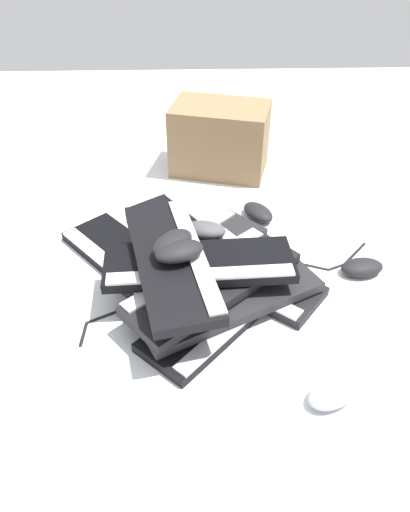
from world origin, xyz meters
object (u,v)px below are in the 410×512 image
at_px(keyboard_1, 193,255).
at_px(mouse_0, 179,251).
at_px(keyboard_5, 213,282).
at_px(mouse_3, 249,259).
at_px(mouse_5, 205,230).
at_px(mouse_6, 332,393).
at_px(keyboard_6, 199,264).
at_px(mouse_4, 258,212).
at_px(keyboard_3, 224,310).
at_px(keyboard_8, 196,237).
at_px(mouse_2, 362,267).
at_px(cardboard_box, 220,139).
at_px(mouse_7, 248,262).
at_px(keyboard_7, 171,259).
at_px(keyboard_4, 229,298).
at_px(keyboard_0, 237,272).
at_px(keyboard_2, 129,262).
at_px(mouse_1, 173,243).

relative_size(keyboard_1, mouse_0, 3.80).
xyz_separation_m(keyboard_5, mouse_3, (0.10, 0.11, -0.02)).
height_order(mouse_5, mouse_6, mouse_5).
height_order(keyboard_6, mouse_4, keyboard_6).
height_order(keyboard_3, mouse_4, mouse_4).
bearing_deg(keyboard_8, keyboard_3, -76.45).
distance_m(keyboard_8, mouse_6, 0.56).
height_order(mouse_2, cardboard_box, cardboard_box).
bearing_deg(keyboard_8, mouse_3, -39.08).
bearing_deg(mouse_5, cardboard_box, -84.43).
bearing_deg(mouse_6, mouse_7, -98.34).
height_order(mouse_2, mouse_5, mouse_5).
distance_m(keyboard_7, mouse_6, 0.44).
height_order(mouse_0, mouse_2, mouse_0).
distance_m(keyboard_4, keyboard_5, 0.05).
relative_size(mouse_2, mouse_5, 1.00).
height_order(keyboard_0, keyboard_2, same).
relative_size(keyboard_6, mouse_5, 4.06).
bearing_deg(mouse_5, keyboard_2, 26.02).
height_order(mouse_3, mouse_6, mouse_3).
relative_size(keyboard_6, mouse_1, 4.06).
height_order(mouse_5, cardboard_box, cardboard_box).
xyz_separation_m(keyboard_3, mouse_6, (0.20, -0.24, 0.01)).
bearing_deg(keyboard_3, mouse_3, 64.00).
relative_size(keyboard_6, mouse_2, 4.06).
xyz_separation_m(keyboard_3, cardboard_box, (0.03, 0.70, 0.10)).
bearing_deg(keyboard_6, mouse_7, 30.18).
distance_m(mouse_2, mouse_6, 0.41).
height_order(keyboard_4, keyboard_6, keyboard_6).
relative_size(mouse_0, mouse_4, 1.00).
distance_m(keyboard_1, keyboard_7, 0.21).
height_order(mouse_3, mouse_4, mouse_3).
bearing_deg(cardboard_box, keyboard_6, -97.32).
bearing_deg(mouse_6, mouse_2, -141.09).
bearing_deg(keyboard_1, keyboard_8, 77.53).
relative_size(keyboard_2, keyboard_5, 1.00).
bearing_deg(keyboard_6, keyboard_1, 95.39).
height_order(keyboard_0, mouse_2, mouse_2).
height_order(keyboard_4, mouse_7, mouse_7).
bearing_deg(mouse_4, cardboard_box, -13.11).
bearing_deg(mouse_3, keyboard_7, 76.85).
height_order(keyboard_0, keyboard_1, same).
distance_m(keyboard_0, keyboard_4, 0.13).
height_order(keyboard_0, mouse_6, mouse_6).
bearing_deg(mouse_0, mouse_1, -84.84).
bearing_deg(mouse_4, mouse_5, 104.48).
bearing_deg(mouse_2, mouse_7, -6.74).
height_order(keyboard_0, keyboard_3, same).
xyz_separation_m(keyboard_2, mouse_4, (0.36, 0.21, 0.01)).
bearing_deg(keyboard_2, keyboard_6, -34.54).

